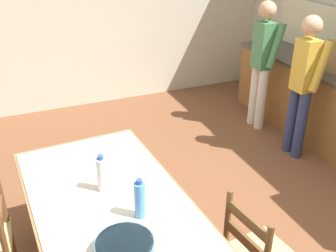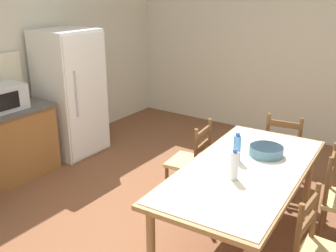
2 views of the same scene
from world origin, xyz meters
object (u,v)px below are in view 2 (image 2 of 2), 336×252
Objects in this scene: microwave at (1,98)px; serving_bowl at (266,150)px; refrigerator at (71,93)px; chair_side_far_right at (191,162)px; chair_head_end at (284,150)px; bottle_off_centre at (237,148)px; bottle_near_centre at (234,165)px; dining_table at (244,175)px.

microwave is 3.07m from serving_bowl.
refrigerator is 2.14m from chair_side_far_right.
chair_head_end is at bearing -58.53° from microwave.
serving_bowl is at bearing -34.08° from bottle_off_centre.
serving_bowl is at bearing -94.86° from refrigerator.
microwave is 2.84m from bottle_off_centre.
refrigerator is at bearing -1.04° from microwave.
microwave is 1.85× the size of bottle_near_centre.
bottle_near_centre is 0.62m from serving_bowl.
microwave is 2.96m from dining_table.
chair_side_far_right is (0.32, 0.68, -0.44)m from bottle_off_centre.
chair_head_end is at bearing 7.37° from serving_bowl.
microwave is 2.35m from chair_side_far_right.
microwave is 0.55× the size of chair_side_far_right.
refrigerator reaches higher than chair_side_far_right.
microwave is 0.24× the size of dining_table.
refrigerator reaches higher than bottle_near_centre.
chair_head_end is at bearing 3.05° from dining_table.
refrigerator is at bearing -101.95° from chair_side_far_right.
bottle_off_centre reaches higher than chair_side_far_right.
bottle_near_centre is (-0.87, -2.91, 0.02)m from refrigerator.
chair_side_far_right is at bearing 64.43° from bottle_off_centre.
chair_head_end and chair_side_far_right have the same top height.
bottle_off_centre is at bearing 79.21° from chair_head_end.
dining_table is at bearing 55.81° from chair_side_far_right.
dining_table is 2.31× the size of chair_head_end.
serving_bowl is at bearing 89.27° from chair_head_end.
bottle_near_centre is at bearing 84.98° from chair_head_end.
bottle_near_centre is 1.15m from chair_side_far_right.
bottle_off_centre is 0.84× the size of serving_bowl.
bottle_off_centre is at bearing 53.14° from dining_table.
dining_table is (0.42, -2.91, -0.35)m from microwave.
serving_bowl is (0.36, -0.05, 0.12)m from dining_table.
refrigerator is 3.03m from bottle_near_centre.
refrigerator is 6.42× the size of bottle_off_centre.
refrigerator is at bearing 78.03° from dining_table.
bottle_near_centre is at bearing -176.80° from dining_table.
microwave is at bearing 98.26° from dining_table.
bottle_near_centre is 0.30× the size of chair_head_end.
serving_bowl is 0.35× the size of chair_side_far_right.
microwave is at bearing 100.55° from bottle_off_centre.
bottle_near_centre is 1.64m from chair_head_end.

